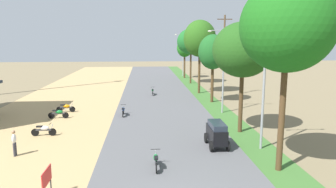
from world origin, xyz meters
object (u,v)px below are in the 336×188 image
parked_motorbike_third (66,107)px  street_signboard (47,179)px  car_van_black (217,133)px  streetlamp_mid (224,65)px  parked_motorbike_nearest (44,129)px  median_tree_third (213,52)px  utility_pole_near (224,55)px  median_tree_nearest (287,27)px  parked_motorbike_second (59,113)px  streetlamp_far (183,52)px  median_tree_fourth (200,39)px  streetlamp_near (264,77)px  median_tree_fifth (191,42)px  motorbike_ahead_fourth (153,91)px  median_tree_sixth (185,48)px  median_tree_second (243,50)px  pedestrian_on_shoulder (14,142)px  motorbike_ahead_third (123,110)px  motorbike_ahead_second (156,160)px

parked_motorbike_third → street_signboard: (3.33, -17.43, 0.55)m
car_van_black → streetlamp_mid: bearing=73.8°
parked_motorbike_nearest → parked_motorbike_third: same height
parked_motorbike_nearest → median_tree_third: size_ratio=0.24×
utility_pole_near → car_van_black: utility_pole_near is taller
median_tree_nearest → car_van_black: 8.13m
parked_motorbike_second → streetlamp_far: streetlamp_far is taller
median_tree_nearest → median_tree_fourth: median_tree_nearest is taller
street_signboard → median_tree_third: size_ratio=0.20×
median_tree_third → streetlamp_mid: streetlamp_mid is taller
streetlamp_near → parked_motorbike_second: bearing=149.1°
median_tree_fifth → motorbike_ahead_fourth: 13.52m
median_tree_fourth → median_tree_sixth: median_tree_fourth is taller
utility_pole_near → streetlamp_near: bearing=-96.5°
streetlamp_mid → median_tree_sixth: bearing=90.3°
median_tree_third → streetlamp_far: size_ratio=0.94×
parked_motorbike_second → median_tree_fourth: bearing=39.7°
motorbike_ahead_fourth → median_tree_sixth: bearing=69.9°
street_signboard → streetlamp_near: bearing=26.7°
median_tree_fourth → streetlamp_mid: 11.49m
median_tree_nearest → median_tree_fourth: 24.79m
parked_motorbike_second → utility_pole_near: utility_pole_near is taller
median_tree_second → car_van_black: (-2.59, -3.30, -5.26)m
median_tree_fifth → motorbike_ahead_fourth: (-6.38, -10.26, -6.09)m
median_tree_second → median_tree_sixth: bearing=89.9°
parked_motorbike_second → median_tree_second: bearing=-19.4°
pedestrian_on_shoulder → motorbike_ahead_third: 11.46m
median_tree_fifth → motorbike_ahead_third: size_ratio=4.80×
street_signboard → streetlamp_near: streetlamp_near is taller
median_tree_third → utility_pole_near: (2.02, 3.14, -0.51)m
utility_pole_near → median_tree_fourth: bearing=130.4°
median_tree_fourth → streetlamp_near: size_ratio=1.16×
parked_motorbike_nearest → motorbike_ahead_second: bearing=-39.5°
parked_motorbike_third → median_tree_fifth: 25.13m
median_tree_nearest → parked_motorbike_third: bearing=134.9°
motorbike_ahead_third → motorbike_ahead_fourth: size_ratio=1.00×
streetlamp_mid → parked_motorbike_third: bearing=175.0°
median_tree_third → car_van_black: 15.87m
parked_motorbike_second → motorbike_ahead_fourth: (8.73, 11.39, 0.02)m
median_tree_second → streetlamp_near: 4.10m
parked_motorbike_third → median_tree_fourth: size_ratio=0.19×
pedestrian_on_shoulder → motorbike_ahead_fourth: pedestrian_on_shoulder is taller
parked_motorbike_second → median_tree_fifth: (15.10, 21.65, 6.11)m
street_signboard → median_tree_sixth: bearing=75.1°
streetlamp_near → motorbike_ahead_third: bearing=134.4°
motorbike_ahead_third → median_tree_nearest: bearing=-54.8°
median_tree_fourth → parked_motorbike_second: bearing=-140.3°
streetlamp_near → streetlamp_mid: size_ratio=1.03×
streetlamp_mid → car_van_black: size_ratio=3.30×
street_signboard → median_tree_sixth: size_ratio=0.21×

